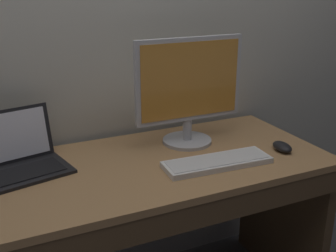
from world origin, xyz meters
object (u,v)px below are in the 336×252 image
Objects in this scene: laptop_black at (17,158)px; external_monitor at (189,89)px; wired_keyboard at (217,162)px; computer_mouse at (282,147)px.

external_monitor is at bearing -1.92° from laptop_black.
laptop_black is 0.76m from wired_keyboard.
laptop_black reaches higher than computer_mouse.
computer_mouse is at bearing -14.43° from laptop_black.
wired_keyboard is 0.32m from computer_mouse.
computer_mouse reaches higher than wired_keyboard.
external_monitor reaches higher than computer_mouse.
external_monitor is at bearing 89.28° from wired_keyboard.
wired_keyboard is (0.71, -0.27, -0.04)m from laptop_black.
laptop_black is at bearing 178.08° from external_monitor.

